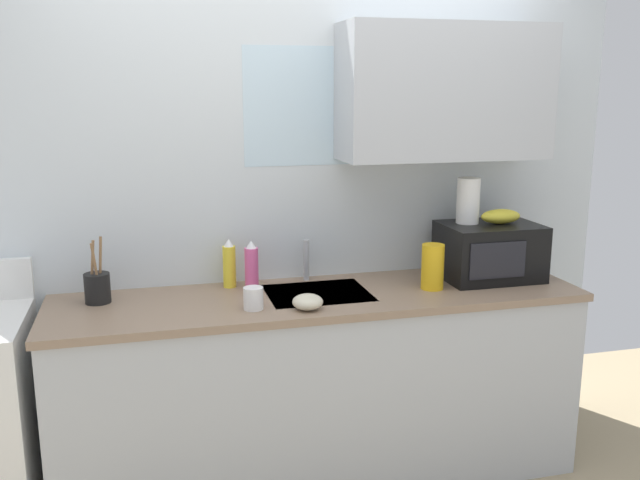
{
  "coord_description": "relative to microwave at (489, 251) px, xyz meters",
  "views": [
    {
      "loc": [
        -0.75,
        -2.89,
        1.81
      ],
      "look_at": [
        0.0,
        0.0,
        1.15
      ],
      "focal_mm": 38.63,
      "sensor_mm": 36.0,
      "label": 1
    }
  ],
  "objects": [
    {
      "name": "microwave",
      "position": [
        0.0,
        0.0,
        0.0
      ],
      "size": [
        0.46,
        0.35,
        0.27
      ],
      "color": "black",
      "rests_on": "counter_unit"
    },
    {
      "name": "paper_towel_roll",
      "position": [
        -0.1,
        0.05,
        0.24
      ],
      "size": [
        0.11,
        0.11,
        0.22
      ],
      "primitive_type": "cylinder",
      "color": "white",
      "rests_on": "microwave"
    },
    {
      "name": "mug_white",
      "position": [
        -1.19,
        -0.19,
        -0.09
      ],
      "size": [
        0.08,
        0.08,
        0.09
      ],
      "primitive_type": "cylinder",
      "color": "white",
      "rests_on": "counter_unit"
    },
    {
      "name": "banana_bunch",
      "position": [
        0.05,
        0.0,
        0.17
      ],
      "size": [
        0.2,
        0.11,
        0.07
      ],
      "primitive_type": "ellipsoid",
      "color": "gold",
      "rests_on": "microwave"
    },
    {
      "name": "cereal_canister",
      "position": [
        -0.34,
        -0.1,
        -0.03
      ],
      "size": [
        0.1,
        0.1,
        0.21
      ],
      "primitive_type": "cylinder",
      "color": "gold",
      "rests_on": "counter_unit"
    },
    {
      "name": "utensil_crock",
      "position": [
        -1.83,
        0.07,
        -0.06
      ],
      "size": [
        0.11,
        0.11,
        0.29
      ],
      "color": "black",
      "rests_on": "counter_unit"
    },
    {
      "name": "sink_faucet",
      "position": [
        -0.87,
        0.19,
        -0.04
      ],
      "size": [
        0.03,
        0.03,
        0.2
      ],
      "primitive_type": "cylinder",
      "color": "#B2B5BA",
      "rests_on": "counter_unit"
    },
    {
      "name": "dish_soap_bottle_yellow",
      "position": [
        -1.24,
        0.17,
        -0.03
      ],
      "size": [
        0.06,
        0.06,
        0.23
      ],
      "color": "yellow",
      "rests_on": "counter_unit"
    },
    {
      "name": "dish_soap_bottle_pink",
      "position": [
        -1.15,
        0.1,
        -0.03
      ],
      "size": [
        0.06,
        0.06,
        0.23
      ],
      "color": "#E55999",
      "rests_on": "counter_unit"
    },
    {
      "name": "counter_unit",
      "position": [
        -0.86,
        -0.05,
        -0.58
      ],
      "size": [
        2.4,
        0.63,
        0.9
      ],
      "color": "#B2B7BC",
      "rests_on": "ground"
    },
    {
      "name": "kitchen_wall_assembly",
      "position": [
        -0.74,
        0.26,
        0.33
      ],
      "size": [
        3.17,
        0.42,
        2.5
      ],
      "color": "silver",
      "rests_on": "ground"
    },
    {
      "name": "small_bowl",
      "position": [
        -0.97,
        -0.25,
        -0.1
      ],
      "size": [
        0.13,
        0.13,
        0.06
      ],
      "primitive_type": "ellipsoid",
      "color": "beige",
      "rests_on": "counter_unit"
    }
  ]
}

